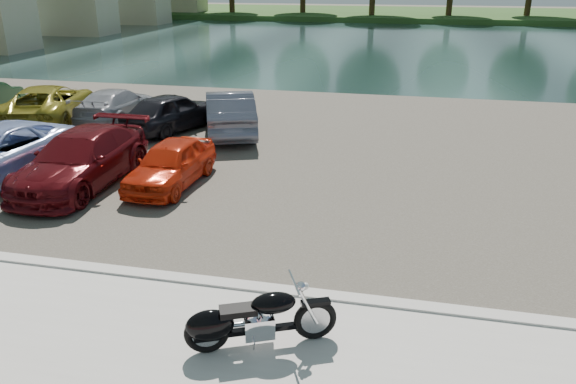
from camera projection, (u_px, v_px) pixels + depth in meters
name	position (u px, v px, depth m)	size (l,w,h in m)	color
ground	(215.00, 361.00, 8.35)	(200.00, 200.00, 0.00)	#595447
kerb	(252.00, 289.00, 10.14)	(60.00, 0.30, 0.14)	#BBB7B0
parking_lot	(328.00, 149.00, 18.33)	(60.00, 18.00, 0.04)	#453F37
river	(384.00, 45.00, 44.68)	(120.00, 40.00, 0.00)	#172929
far_bank	(399.00, 14.00, 73.64)	(120.00, 24.00, 0.60)	#27491A
motorcycle	(247.00, 321.00, 8.35)	(2.19, 1.18, 1.05)	black
car_3	(81.00, 159.00, 14.94)	(2.00, 4.93, 1.43)	#540C10
car_4	(171.00, 164.00, 14.94)	(1.43, 3.56, 1.21)	red
car_6	(49.00, 104.00, 21.18)	(2.40, 5.21, 1.45)	olive
car_7	(116.00, 105.00, 21.54)	(1.74, 4.27, 1.24)	#9A9BA3
car_8	(172.00, 111.00, 20.18)	(1.63, 4.04, 1.38)	black
car_9	(230.00, 112.00, 19.75)	(1.62, 4.64, 1.53)	slate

